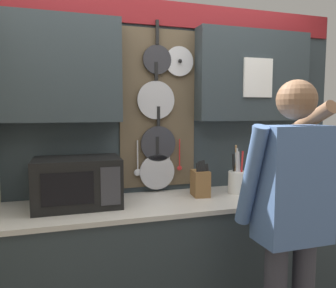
{
  "coord_description": "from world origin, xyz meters",
  "views": [
    {
      "loc": [
        -0.71,
        -2.05,
        1.52
      ],
      "look_at": [
        -0.02,
        0.18,
        1.29
      ],
      "focal_mm": 35.0,
      "sensor_mm": 36.0,
      "label": 1
    }
  ],
  "objects": [
    {
      "name": "knife_block",
      "position": [
        0.18,
        0.05,
        1.02
      ],
      "size": [
        0.13,
        0.16,
        0.26
      ],
      "color": "brown",
      "rests_on": "base_cabinet_counter"
    },
    {
      "name": "back_wall_unit",
      "position": [
        0.01,
        0.26,
        1.44
      ],
      "size": [
        2.85,
        0.22,
        2.31
      ],
      "color": "#2D383D",
      "rests_on": "ground_plane"
    },
    {
      "name": "base_cabinet_counter",
      "position": [
        0.0,
        -0.0,
        0.46
      ],
      "size": [
        2.28,
        0.6,
        0.92
      ],
      "color": "#2D383D",
      "rests_on": "ground_plane"
    },
    {
      "name": "microwave",
      "position": [
        -0.66,
        0.05,
        1.08
      ],
      "size": [
        0.53,
        0.36,
        0.31
      ],
      "color": "black",
      "rests_on": "base_cabinet_counter"
    },
    {
      "name": "person",
      "position": [
        0.42,
        -0.61,
        1.0
      ],
      "size": [
        0.54,
        0.62,
        1.68
      ],
      "color": "#383842",
      "rests_on": "ground_plane"
    },
    {
      "name": "utensil_crock",
      "position": [
        0.47,
        0.05,
        1.02
      ],
      "size": [
        0.13,
        0.13,
        0.35
      ],
      "color": "white",
      "rests_on": "base_cabinet_counter"
    }
  ]
}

